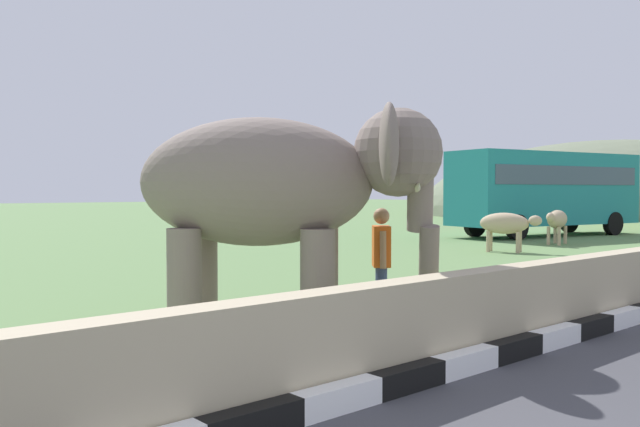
{
  "coord_description": "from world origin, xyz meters",
  "views": [
    {
      "loc": [
        -2.83,
        -0.83,
        1.89
      ],
      "look_at": [
        2.96,
        5.73,
        1.6
      ],
      "focal_mm": 37.35,
      "sensor_mm": 36.0,
      "label": 1
    }
  ],
  "objects": [
    {
      "name": "barrier_parapet",
      "position": [
        2.0,
        3.58,
        0.5
      ],
      "size": [
        28.0,
        0.36,
        1.0
      ],
      "primitive_type": "cube",
      "color": "tan",
      "rests_on": "ground_plane"
    },
    {
      "name": "elephant",
      "position": [
        2.61,
        6.07,
        1.96
      ],
      "size": [
        3.83,
        3.84,
        2.98
      ],
      "color": "slate",
      "rests_on": "ground_plane"
    },
    {
      "name": "person_handler",
      "position": [
        4.08,
        5.68,
        0.93
      ],
      "size": [
        0.5,
        0.55,
        1.66
      ],
      "color": "navy",
      "rests_on": "ground_plane"
    },
    {
      "name": "bus_teal",
      "position": [
        23.0,
        13.98,
        2.08
      ],
      "size": [
        9.44,
        4.2,
        3.5
      ],
      "color": "teal",
      "rests_on": "ground_plane"
    },
    {
      "name": "cow_near",
      "position": [
        19.13,
        11.31,
        0.87
      ],
      "size": [
        1.93,
        0.97,
        1.23
      ],
      "color": "tan",
      "rests_on": "ground_plane"
    },
    {
      "name": "cow_mid",
      "position": [
        15.14,
        10.81,
        0.87
      ],
      "size": [
        1.13,
        1.9,
        1.23
      ],
      "color": "tan",
      "rests_on": "ground_plane"
    },
    {
      "name": "hill_east",
      "position": [
        55.0,
        25.47,
        0.0
      ],
      "size": [
        38.66,
        30.93,
        12.54
      ],
      "color": "#687359",
      "rests_on": "ground_plane"
    }
  ]
}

